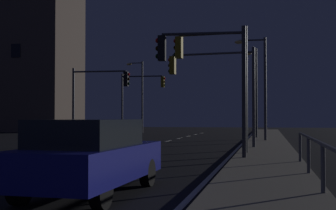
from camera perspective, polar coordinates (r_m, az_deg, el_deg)
name	(u,v)px	position (r m, az deg, el deg)	size (l,w,h in m)	color
ground_plane	(112,154)	(20.31, -6.97, -6.10)	(112.00, 112.00, 0.00)	black
sidewalk_right	(267,155)	(19.17, 12.24, -6.14)	(2.49, 77.00, 0.14)	gray
lane_markings_center	(135,149)	(23.64, -4.15, -5.45)	(0.14, 50.00, 0.01)	silver
lane_edge_line	(238,148)	(24.21, 8.72, -5.35)	(0.14, 53.00, 0.01)	silver
car	(90,155)	(9.68, -9.67, -6.22)	(1.96, 4.45, 1.57)	navy
traffic_light_overhead_east	(214,77)	(23.60, 5.71, 3.54)	(4.54, 0.63, 5.00)	#4C4C51
traffic_light_far_right	(141,92)	(40.74, -3.44, 1.65)	(4.02, 0.41, 5.53)	#4C4C51
traffic_light_mid_right	(204,66)	(17.21, 4.46, 4.93)	(3.39, 0.51, 4.87)	#38383D
traffic_light_mid_left	(99,89)	(30.35, -8.64, 1.94)	(3.92, 0.44, 4.89)	#4C4C51
traffic_light_near_left	(214,65)	(19.74, 5.74, 4.95)	(3.23, 0.48, 5.31)	#2D3033
street_lamp_far_end	(260,78)	(30.43, 11.38, 3.36)	(2.05, 0.36, 6.69)	#4C4C51
street_lamp_corner	(254,84)	(34.71, 10.72, 2.62)	(1.03, 1.29, 6.62)	#2D3033
street_lamp_median	(140,90)	(47.44, -3.53, 1.85)	(1.81, 0.36, 7.42)	#4C4C51
barrier_fence	(335,163)	(7.86, 20.08, -6.80)	(0.09, 16.38, 0.98)	#59595E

